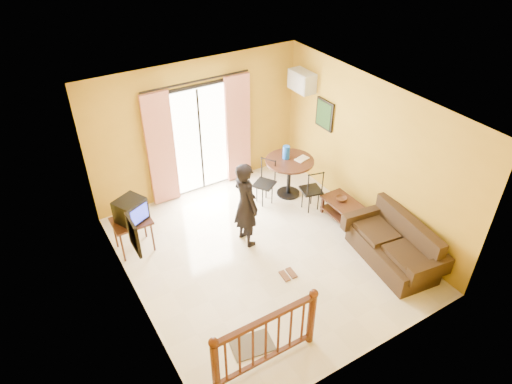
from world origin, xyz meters
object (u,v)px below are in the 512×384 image
coffee_table (344,209)px  standing_person (246,204)px  television (131,210)px  dining_table (289,167)px  sofa (395,246)px

coffee_table → standing_person: bearing=167.1°
television → dining_table: (3.30, 0.01, -0.20)m
coffee_table → dining_table: bearing=107.9°
television → coffee_table: (3.72, -1.27, -0.59)m
coffee_table → sofa: (0.00, -1.32, 0.04)m
dining_table → sofa: (0.42, -2.61, -0.35)m
dining_table → standing_person: (-1.52, -0.84, 0.17)m
coffee_table → sofa: size_ratio=0.49×
dining_table → sofa: sofa is taller
dining_table → coffee_table: size_ratio=1.10×
sofa → standing_person: bearing=145.3°
sofa → standing_person: size_ratio=1.11×
coffee_table → sofa: bearing=-89.8°
television → dining_table: size_ratio=0.60×
sofa → dining_table: bearing=106.8°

